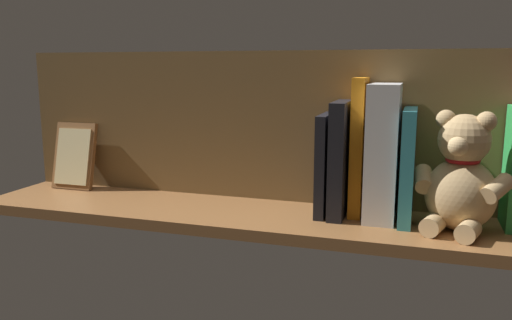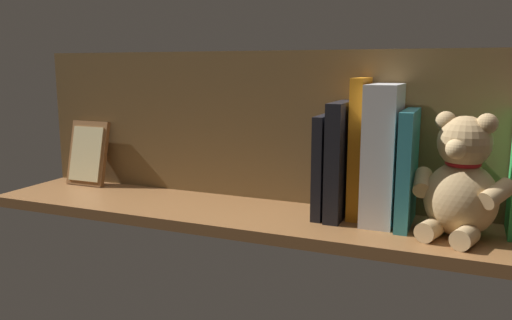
# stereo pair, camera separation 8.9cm
# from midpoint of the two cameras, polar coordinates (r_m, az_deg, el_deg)

# --- Properties ---
(ground_plane) EXTENTS (1.17, 0.24, 0.02)m
(ground_plane) POSITION_cam_midpoint_polar(r_m,az_deg,el_deg) (1.03, -2.48, -6.27)
(ground_plane) COLOR brown
(shelf_back_panel) EXTENTS (1.17, 0.02, 0.32)m
(shelf_back_panel) POSITION_cam_midpoint_polar(r_m,az_deg,el_deg) (1.09, -0.75, 3.73)
(shelf_back_panel) COLOR brown
(shelf_back_panel) RESTS_ON ground_plane
(teddy_bear) EXTENTS (0.16, 0.16, 0.21)m
(teddy_bear) POSITION_cam_midpoint_polar(r_m,az_deg,el_deg) (0.94, 19.38, -2.00)
(teddy_bear) COLOR tan
(teddy_bear) RESTS_ON ground_plane
(book_2) EXTENTS (0.02, 0.13, 0.21)m
(book_2) POSITION_cam_midpoint_polar(r_m,az_deg,el_deg) (0.97, 14.03, -0.65)
(book_2) COLOR teal
(book_2) RESTS_ON ground_plane
(dictionary_thick_white) EXTENTS (0.06, 0.12, 0.25)m
(dictionary_thick_white) POSITION_cam_midpoint_polar(r_m,az_deg,el_deg) (0.97, 11.39, 0.83)
(dictionary_thick_white) COLOR silver
(dictionary_thick_white) RESTS_ON ground_plane
(book_3) EXTENTS (0.02, 0.09, 0.26)m
(book_3) POSITION_cam_midpoint_polar(r_m,az_deg,el_deg) (0.99, 8.86, 1.41)
(book_3) COLOR orange
(book_3) RESTS_ON ground_plane
(book_4) EXTENTS (0.03, 0.13, 0.22)m
(book_4) POSITION_cam_midpoint_polar(r_m,az_deg,el_deg) (0.98, 6.82, 0.10)
(book_4) COLOR black
(book_4) RESTS_ON ground_plane
(book_5) EXTENTS (0.02, 0.12, 0.19)m
(book_5) POSITION_cam_midpoint_polar(r_m,az_deg,el_deg) (0.99, 5.15, -0.49)
(book_5) COLOR black
(book_5) RESTS_ON ground_plane
(picture_frame_leaning) EXTENTS (0.10, 0.05, 0.16)m
(picture_frame_leaning) POSITION_cam_midpoint_polar(r_m,az_deg,el_deg) (1.29, -21.45, 0.39)
(picture_frame_leaning) COLOR brown
(picture_frame_leaning) RESTS_ON ground_plane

